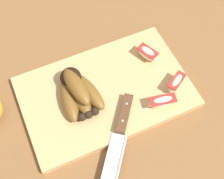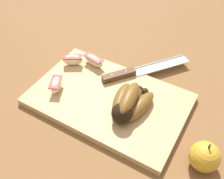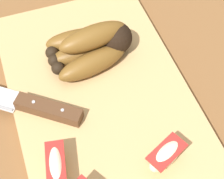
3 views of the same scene
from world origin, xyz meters
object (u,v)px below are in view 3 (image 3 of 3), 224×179
object	(u,v)px
banana_bunch	(92,46)
apple_wedge_far	(166,155)
apple_wedge_middle	(56,167)
chefs_knife	(19,102)

from	to	relation	value
banana_bunch	apple_wedge_far	world-z (taller)	banana_bunch
apple_wedge_middle	apple_wedge_far	xyz separation A→B (m)	(-0.03, -0.14, 0.00)
apple_wedge_far	chefs_knife	bearing A→B (deg)	47.11
chefs_knife	apple_wedge_far	xyz separation A→B (m)	(-0.15, -0.17, 0.01)
apple_wedge_far	apple_wedge_middle	bearing A→B (deg)	77.11
banana_bunch	chefs_knife	world-z (taller)	banana_bunch
chefs_knife	apple_wedge_middle	size ratio (longest dim) A/B	3.32
chefs_knife	apple_wedge_far	bearing A→B (deg)	-132.89
apple_wedge_middle	apple_wedge_far	bearing A→B (deg)	-102.89
banana_bunch	apple_wedge_middle	bearing A→B (deg)	149.38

